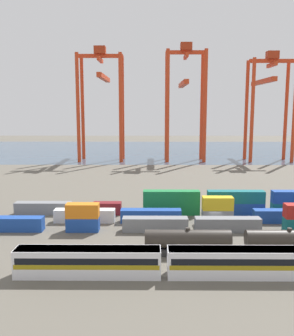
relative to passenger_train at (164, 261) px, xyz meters
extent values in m
plane|color=#5B564C|center=(10.87, 63.45, -2.14)|extent=(420.00, 420.00, 0.00)
cube|color=#384C60|center=(10.87, 158.92, -2.14)|extent=(400.00, 110.00, 0.01)
cube|color=silver|center=(-10.31, 0.00, -0.19)|extent=(19.72, 3.10, 3.90)
cube|color=#9E8414|center=(-10.31, 0.00, -0.29)|extent=(19.33, 3.14, 0.64)
cube|color=black|center=(-10.31, 0.00, 0.49)|extent=(18.94, 3.13, 0.90)
cube|color=slate|center=(-10.31, 0.00, 1.58)|extent=(19.53, 2.85, 0.36)
cube|color=silver|center=(10.31, 0.00, -0.19)|extent=(19.72, 3.10, 3.90)
cube|color=#9E8414|center=(10.31, 0.00, -0.29)|extent=(19.33, 3.14, 0.64)
cube|color=black|center=(10.31, 0.00, 0.49)|extent=(18.94, 3.13, 0.90)
cube|color=slate|center=(10.31, 0.00, 1.58)|extent=(19.53, 2.85, 0.36)
cube|color=#232326|center=(3.96, 7.90, -1.59)|extent=(13.36, 2.50, 1.10)
cylinder|color=#2D2823|center=(3.96, 7.90, 0.37)|extent=(13.36, 2.84, 2.84)
cylinder|color=#2D2823|center=(3.96, 7.90, 1.97)|extent=(0.70, 0.70, 0.36)
cube|color=#232326|center=(19.67, 7.90, -1.59)|extent=(13.36, 2.50, 1.10)
cylinder|color=#2D2823|center=(19.67, 7.90, 0.37)|extent=(13.36, 2.84, 2.84)
cylinder|color=#2D2823|center=(19.67, 7.90, 1.97)|extent=(0.70, 0.70, 0.36)
cube|color=#1C4299|center=(-27.88, 19.31, -0.84)|extent=(12.10, 2.44, 2.60)
cube|color=#1C4299|center=(-14.42, 19.31, -0.84)|extent=(6.04, 2.44, 2.60)
cube|color=orange|center=(-14.42, 19.31, 1.76)|extent=(6.04, 2.44, 2.60)
cube|color=slate|center=(-0.97, 19.31, -0.84)|extent=(12.10, 2.44, 2.60)
cube|color=slate|center=(12.48, 19.31, -0.84)|extent=(12.10, 2.44, 2.60)
cube|color=silver|center=(-15.06, 25.04, -0.84)|extent=(12.10, 2.44, 2.60)
cube|color=#1C4299|center=(-1.75, 25.04, -0.84)|extent=(12.10, 2.44, 2.60)
cube|color=slate|center=(11.55, 25.04, -0.84)|extent=(6.04, 2.44, 2.60)
cube|color=gold|center=(11.55, 25.04, 1.76)|extent=(6.04, 2.44, 2.60)
cube|color=#1C4299|center=(24.85, 25.04, -0.84)|extent=(12.10, 2.44, 2.60)
cube|color=slate|center=(-24.99, 30.77, -0.84)|extent=(12.10, 2.44, 2.60)
cube|color=maroon|center=(-11.18, 30.77, -0.84)|extent=(6.04, 2.44, 2.60)
cube|color=#197538|center=(2.63, 30.77, -0.84)|extent=(12.10, 2.44, 2.60)
cube|color=#197538|center=(2.63, 30.77, 1.76)|extent=(12.10, 2.44, 2.60)
cube|color=#1C4299|center=(16.44, 30.77, -0.84)|extent=(12.10, 2.44, 2.60)
cube|color=#146066|center=(16.44, 30.77, 1.76)|extent=(12.10, 2.44, 2.60)
cylinder|color=red|center=(-32.22, 112.00, 20.58)|extent=(1.50, 1.50, 45.46)
cylinder|color=red|center=(-14.35, 112.00, 20.58)|extent=(1.50, 1.50, 45.46)
cylinder|color=red|center=(-32.22, 122.92, 20.58)|extent=(1.50, 1.50, 45.46)
cylinder|color=red|center=(-14.35, 122.92, 20.58)|extent=(1.50, 1.50, 45.46)
cube|color=red|center=(-23.28, 117.46, 42.51)|extent=(19.47, 1.20, 1.60)
cube|color=red|center=(-23.28, 117.46, 40.91)|extent=(1.20, 12.52, 1.60)
cube|color=red|center=(-23.28, 129.76, 34.46)|extent=(2.00, 35.13, 2.00)
cube|color=#9F2C14|center=(-23.28, 117.46, 44.91)|extent=(4.80, 4.00, 3.20)
cylinder|color=red|center=(5.31, 112.47, 21.29)|extent=(1.50, 1.50, 46.86)
cylinder|color=red|center=(20.99, 112.47, 21.29)|extent=(1.50, 1.50, 46.86)
cylinder|color=red|center=(5.31, 122.45, 21.29)|extent=(1.50, 1.50, 46.86)
cylinder|color=red|center=(20.99, 122.45, 21.29)|extent=(1.50, 1.50, 46.86)
cube|color=red|center=(13.15, 117.46, 43.92)|extent=(17.28, 1.20, 1.60)
cube|color=red|center=(13.15, 117.46, 42.32)|extent=(1.20, 11.59, 1.60)
cube|color=red|center=(13.15, 129.14, 31.62)|extent=(2.00, 33.37, 2.00)
cube|color=#9F2C14|center=(13.15, 117.46, 46.32)|extent=(4.80, 4.00, 3.20)
cylinder|color=red|center=(40.77, 112.41, 19.51)|extent=(1.50, 1.50, 43.32)
cylinder|color=red|center=(40.77, 122.51, 19.51)|extent=(1.50, 1.50, 43.32)
cylinder|color=red|center=(58.38, 122.51, 19.51)|extent=(1.50, 1.50, 43.32)
cube|color=red|center=(49.58, 117.46, 40.37)|extent=(19.21, 1.20, 1.60)
cube|color=red|center=(49.58, 117.46, 38.77)|extent=(1.20, 11.71, 1.60)
cube|color=red|center=(49.58, 129.48, 32.69)|extent=(2.00, 34.33, 2.00)
cube|color=#9F2C14|center=(49.58, 117.46, 42.77)|extent=(4.80, 4.00, 3.20)
camera|label=1|loc=(-1.87, -48.97, 20.38)|focal=40.75mm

